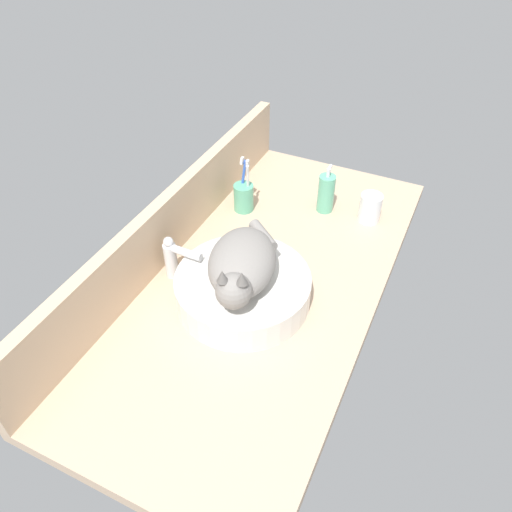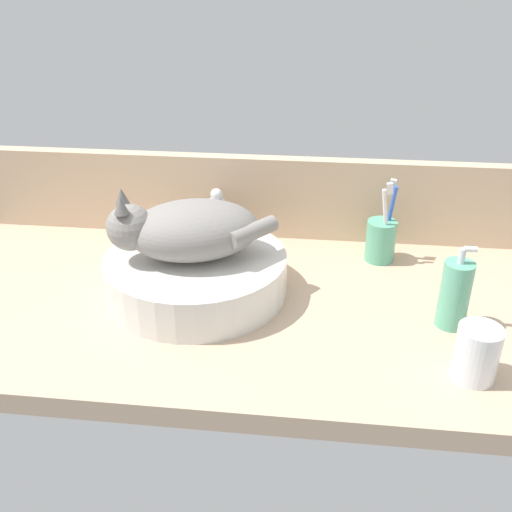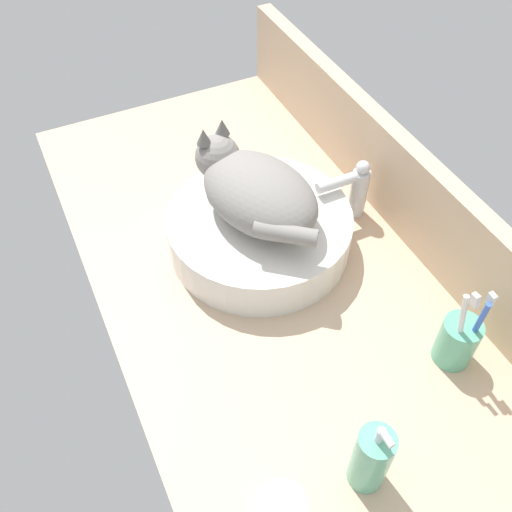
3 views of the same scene
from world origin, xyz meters
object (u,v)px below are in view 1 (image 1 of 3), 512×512
object	(u,v)px
sink_basin	(243,289)
soap_dispenser	(326,193)
cat	(242,265)
water_glass	(370,209)
faucet	(174,257)
toothbrush_cup	(244,196)

from	to	relation	value
sink_basin	soap_dispenser	world-z (taller)	soap_dispenser
cat	water_glass	bearing A→B (deg)	-21.85
faucet	sink_basin	bearing A→B (deg)	-90.79
water_glass	toothbrush_cup	bearing A→B (deg)	106.89
cat	sink_basin	bearing A→B (deg)	20.11
toothbrush_cup	sink_basin	bearing A→B (deg)	-154.05
soap_dispenser	cat	bearing A→B (deg)	173.52
faucet	cat	bearing A→B (deg)	-94.15
cat	soap_dispenser	distance (cm)	50.57
faucet	water_glass	distance (cm)	64.66
sink_basin	cat	distance (cm)	10.00
faucet	soap_dispenser	xyz separation A→B (cm)	(48.11, -27.40, -0.73)
soap_dispenser	water_glass	distance (cm)	14.89
cat	toothbrush_cup	xyz separation A→B (cm)	(38.75, 18.70, -9.02)
cat	water_glass	distance (cm)	55.42
toothbrush_cup	water_glass	xyz separation A→B (cm)	(11.84, -38.99, -0.97)
toothbrush_cup	water_glass	bearing A→B (deg)	-73.11
water_glass	sink_basin	bearing A→B (deg)	157.17
faucet	toothbrush_cup	size ratio (longest dim) A/B	0.73
water_glass	cat	bearing A→B (deg)	158.15
sink_basin	water_glass	xyz separation A→B (cm)	(49.31, -20.76, -0.08)
faucet	toothbrush_cup	bearing A→B (deg)	-4.69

